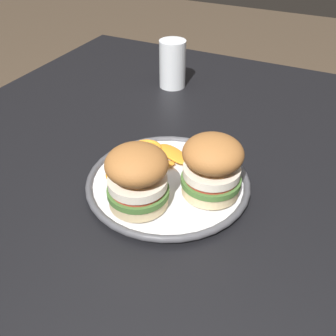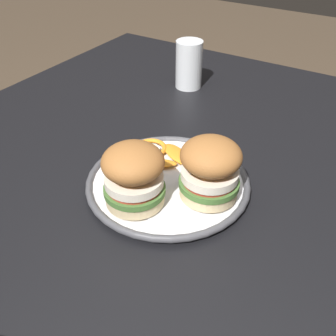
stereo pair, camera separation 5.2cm
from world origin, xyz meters
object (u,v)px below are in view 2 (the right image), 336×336
at_px(dining_table, 152,221).
at_px(sandwich_half_right, 134,175).
at_px(dinner_plate, 168,182).
at_px(sandwich_half_left, 210,168).
at_px(drinking_glass, 189,67).

xyz_separation_m(dining_table, sandwich_half_right, (0.06, 0.01, 0.16)).
bearing_deg(dinner_plate, sandwich_half_left, 90.39).
bearing_deg(sandwich_half_right, sandwich_half_left, 129.59).
bearing_deg(dining_table, sandwich_half_right, 12.15).
relative_size(dinner_plate, sandwich_half_left, 2.10).
distance_m(dining_table, drinking_glass, 0.43).
distance_m(dining_table, dinner_plate, 0.10).
height_order(dining_table, drinking_glass, drinking_glass).
bearing_deg(drinking_glass, sandwich_half_left, 33.49).
bearing_deg(drinking_glass, dining_table, 20.21).
relative_size(sandwich_half_left, drinking_glass, 1.15).
bearing_deg(dining_table, drinking_glass, -159.79).
xyz_separation_m(sandwich_half_left, sandwich_half_right, (0.07, -0.09, 0.00)).
xyz_separation_m(dinner_plate, sandwich_half_right, (0.07, -0.01, 0.06)).
relative_size(dining_table, sandwich_half_left, 9.63).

